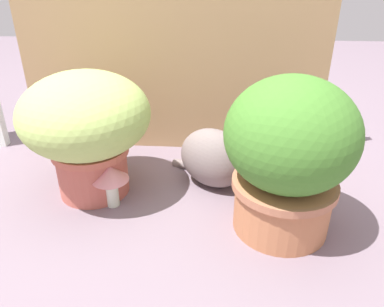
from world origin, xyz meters
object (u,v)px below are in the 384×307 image
Objects in this scene: grass_planter at (86,125)px; cat at (218,156)px; mushroom_ornament_pink at (110,176)px; leafy_planter at (289,153)px.

grass_planter reaches higher than cat.
grass_planter is at bearing 136.74° from mushroom_ornament_pink.
leafy_planter is at bearing -7.96° from mushroom_ornament_pink.
grass_planter is 2.86× the size of mushroom_ornament_pink.
mushroom_ornament_pink is at bearing 172.04° from leafy_planter.
cat is (0.44, 0.07, -0.14)m from grass_planter.
grass_planter is at bearing 165.97° from leafy_planter.
leafy_planter reaches higher than mushroom_ornament_pink.
cat is at bearing 8.50° from grass_planter.
leafy_planter is at bearing -48.53° from cat.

